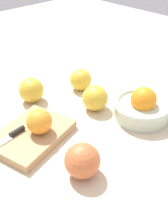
{
  "coord_description": "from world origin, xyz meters",
  "views": [
    {
      "loc": [
        0.39,
        0.52,
        0.49
      ],
      "look_at": [
        -0.05,
        0.06,
        0.04
      ],
      "focal_mm": 43.76,
      "sensor_mm": 36.0,
      "label": 1
    }
  ],
  "objects_px": {
    "orange_on_board": "(39,122)",
    "apple_back_right": "(82,161)",
    "apple_front_left": "(81,80)",
    "apple_mid_left": "(95,98)",
    "apple_front_center": "(31,90)",
    "cutting_board": "(31,135)",
    "knife": "(7,138)",
    "bowl": "(142,107)"
  },
  "relations": [
    {
      "from": "orange_on_board",
      "to": "apple_front_center",
      "type": "bearing_deg",
      "value": -118.32
    },
    {
      "from": "apple_mid_left",
      "to": "apple_front_left",
      "type": "distance_m",
      "value": 0.13
    },
    {
      "from": "apple_front_center",
      "to": "apple_mid_left",
      "type": "xyz_separation_m",
      "value": [
        -0.12,
        0.18,
        -0.0
      ]
    },
    {
      "from": "knife",
      "to": "apple_front_left",
      "type": "xyz_separation_m",
      "value": [
        -0.34,
        -0.09,
        0.01
      ]
    },
    {
      "from": "orange_on_board",
      "to": "apple_mid_left",
      "type": "height_order",
      "value": "orange_on_board"
    },
    {
      "from": "apple_front_center",
      "to": "apple_front_left",
      "type": "height_order",
      "value": "apple_front_center"
    },
    {
      "from": "apple_mid_left",
      "to": "apple_front_center",
      "type": "bearing_deg",
      "value": -56.91
    },
    {
      "from": "bowl",
      "to": "knife",
      "type": "distance_m",
      "value": 0.39
    },
    {
      "from": "bowl",
      "to": "orange_on_board",
      "type": "bearing_deg",
      "value": -24.79
    },
    {
      "from": "cutting_board",
      "to": "orange_on_board",
      "type": "xyz_separation_m",
      "value": [
        -0.02,
        0.02,
        0.05
      ]
    },
    {
      "from": "apple_back_right",
      "to": "apple_mid_left",
      "type": "relative_size",
      "value": 1.04
    },
    {
      "from": "knife",
      "to": "apple_front_left",
      "type": "height_order",
      "value": "apple_front_left"
    },
    {
      "from": "apple_mid_left",
      "to": "apple_front_left",
      "type": "relative_size",
      "value": 1.07
    },
    {
      "from": "apple_front_center",
      "to": "cutting_board",
      "type": "bearing_deg",
      "value": 54.41
    },
    {
      "from": "bowl",
      "to": "apple_front_center",
      "type": "relative_size",
      "value": 2.13
    },
    {
      "from": "apple_front_center",
      "to": "apple_back_right",
      "type": "relative_size",
      "value": 0.97
    },
    {
      "from": "orange_on_board",
      "to": "knife",
      "type": "xyz_separation_m",
      "value": [
        0.08,
        -0.03,
        -0.03
      ]
    },
    {
      "from": "apple_front_center",
      "to": "apple_back_right",
      "type": "distance_m",
      "value": 0.36
    },
    {
      "from": "cutting_board",
      "to": "apple_back_right",
      "type": "bearing_deg",
      "value": 93.86
    },
    {
      "from": "apple_back_right",
      "to": "bowl",
      "type": "bearing_deg",
      "value": -171.68
    },
    {
      "from": "apple_front_center",
      "to": "apple_front_left",
      "type": "relative_size",
      "value": 1.08
    },
    {
      "from": "cutting_board",
      "to": "knife",
      "type": "bearing_deg",
      "value": -13.89
    },
    {
      "from": "bowl",
      "to": "knife",
      "type": "relative_size",
      "value": 1.11
    },
    {
      "from": "knife",
      "to": "apple_front_center",
      "type": "xyz_separation_m",
      "value": [
        -0.18,
        -0.14,
        0.01
      ]
    },
    {
      "from": "knife",
      "to": "apple_mid_left",
      "type": "height_order",
      "value": "apple_mid_left"
    },
    {
      "from": "knife",
      "to": "orange_on_board",
      "type": "bearing_deg",
      "value": 157.76
    },
    {
      "from": "orange_on_board",
      "to": "apple_front_center",
      "type": "relative_size",
      "value": 0.84
    },
    {
      "from": "cutting_board",
      "to": "orange_on_board",
      "type": "height_order",
      "value": "orange_on_board"
    },
    {
      "from": "cutting_board",
      "to": "knife",
      "type": "relative_size",
      "value": 1.36
    },
    {
      "from": "apple_front_center",
      "to": "apple_front_left",
      "type": "xyz_separation_m",
      "value": [
        -0.17,
        0.05,
        -0.0
      ]
    },
    {
      "from": "apple_front_center",
      "to": "apple_mid_left",
      "type": "height_order",
      "value": "apple_front_center"
    },
    {
      "from": "cutting_board",
      "to": "orange_on_board",
      "type": "relative_size",
      "value": 3.13
    },
    {
      "from": "apple_front_center",
      "to": "apple_mid_left",
      "type": "relative_size",
      "value": 1.01
    },
    {
      "from": "orange_on_board",
      "to": "apple_front_left",
      "type": "bearing_deg",
      "value": -155.24
    },
    {
      "from": "cutting_board",
      "to": "apple_mid_left",
      "type": "bearing_deg",
      "value": 175.45
    },
    {
      "from": "apple_mid_left",
      "to": "apple_front_left",
      "type": "xyz_separation_m",
      "value": [
        -0.05,
        -0.12,
        -0.0
      ]
    },
    {
      "from": "apple_front_center",
      "to": "apple_back_right",
      "type": "bearing_deg",
      "value": 73.78
    },
    {
      "from": "apple_front_center",
      "to": "orange_on_board",
      "type": "bearing_deg",
      "value": 61.68
    },
    {
      "from": "orange_on_board",
      "to": "apple_back_right",
      "type": "height_order",
      "value": "orange_on_board"
    },
    {
      "from": "knife",
      "to": "apple_mid_left",
      "type": "relative_size",
      "value": 1.95
    },
    {
      "from": "knife",
      "to": "apple_front_center",
      "type": "distance_m",
      "value": 0.23
    },
    {
      "from": "bowl",
      "to": "orange_on_board",
      "type": "distance_m",
      "value": 0.31
    }
  ]
}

